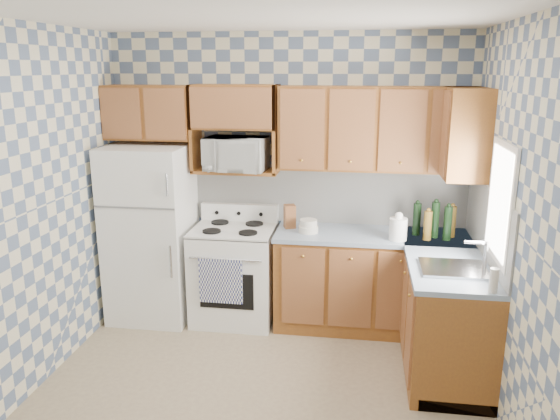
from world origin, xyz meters
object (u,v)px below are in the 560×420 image
object	(u,v)px
refrigerator	(151,233)
stove_body	(235,275)
microwave	(236,154)
electric_kettle	(398,229)

from	to	relation	value
refrigerator	stove_body	distance (m)	0.89
refrigerator	microwave	xyz separation A→B (m)	(0.82, 0.12, 0.76)
microwave	stove_body	bearing A→B (deg)	-96.37
microwave	electric_kettle	world-z (taller)	microwave
microwave	electric_kettle	size ratio (longest dim) A/B	2.87
refrigerator	electric_kettle	bearing A→B (deg)	-2.91
refrigerator	electric_kettle	world-z (taller)	refrigerator
electric_kettle	microwave	bearing A→B (deg)	170.72
electric_kettle	refrigerator	bearing A→B (deg)	177.09
stove_body	electric_kettle	bearing A→B (deg)	-5.42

